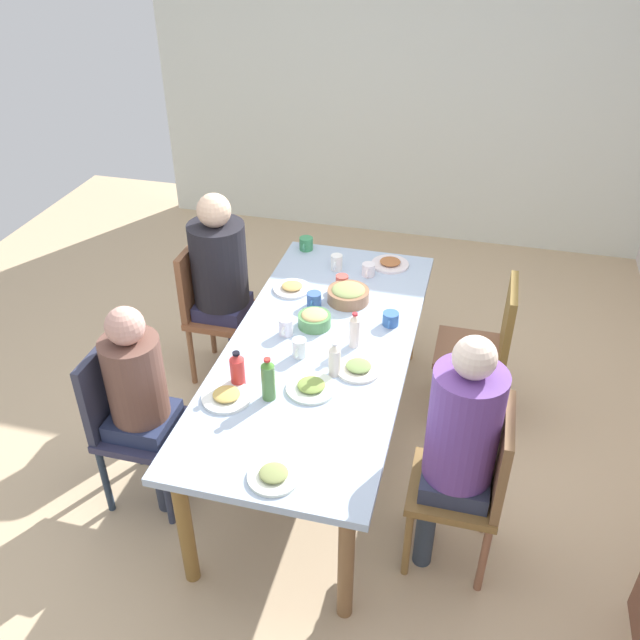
{
  "coord_description": "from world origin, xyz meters",
  "views": [
    {
      "loc": [
        2.72,
        0.7,
        2.76
      ],
      "look_at": [
        0.0,
        0.0,
        0.88
      ],
      "focal_mm": 37.66,
      "sensor_mm": 36.0,
      "label": 1
    }
  ],
  "objects_px": {
    "bowl_1": "(348,294)",
    "cup_1": "(337,263)",
    "chair_3": "(211,304)",
    "bowl_0": "(314,319)",
    "dining_table": "(320,355)",
    "plate_2": "(311,387)",
    "bottle_1": "(334,360)",
    "chair_2": "(474,480)",
    "person_0": "(140,392)",
    "person_3": "(221,272)",
    "plate_5": "(227,396)",
    "plate_4": "(358,368)",
    "cup_2": "(306,244)",
    "cup_7": "(314,300)",
    "cup_0": "(342,282)",
    "bottle_2": "(237,369)",
    "person_2": "(460,437)",
    "bottle_0": "(354,331)",
    "cup_3": "(368,270)",
    "cup_4": "(391,319)",
    "bottle_3": "(268,380)",
    "cup_5": "(286,327)",
    "chair_1": "(486,343)",
    "plate_0": "(390,263)",
    "plate_3": "(292,288)",
    "plate_1": "(274,475)"
  },
  "relations": [
    {
      "from": "bowl_1",
      "to": "cup_1",
      "type": "bearing_deg",
      "value": -156.33
    },
    {
      "from": "chair_3",
      "to": "bowl_0",
      "type": "height_order",
      "value": "chair_3"
    },
    {
      "from": "dining_table",
      "to": "bowl_0",
      "type": "relative_size",
      "value": 12.2
    },
    {
      "from": "plate_2",
      "to": "bottle_1",
      "type": "distance_m",
      "value": 0.18
    },
    {
      "from": "chair_2",
      "to": "bottle_1",
      "type": "relative_size",
      "value": 4.79
    },
    {
      "from": "person_0",
      "to": "person_3",
      "type": "bearing_deg",
      "value": -179.78
    },
    {
      "from": "chair_2",
      "to": "person_3",
      "type": "xyz_separation_m",
      "value": [
        -1.08,
        -1.6,
        0.25
      ]
    },
    {
      "from": "plate_5",
      "to": "bowl_0",
      "type": "bearing_deg",
      "value": 160.65
    },
    {
      "from": "plate_4",
      "to": "bottle_1",
      "type": "height_order",
      "value": "bottle_1"
    },
    {
      "from": "plate_5",
      "to": "cup_2",
      "type": "distance_m",
      "value": 1.52
    },
    {
      "from": "cup_7",
      "to": "bowl_0",
      "type": "bearing_deg",
      "value": 15.61
    },
    {
      "from": "chair_3",
      "to": "cup_7",
      "type": "xyz_separation_m",
      "value": [
        0.19,
        0.72,
        0.26
      ]
    },
    {
      "from": "cup_0",
      "to": "bottle_2",
      "type": "relative_size",
      "value": 0.6
    },
    {
      "from": "person_2",
      "to": "bottle_1",
      "type": "relative_size",
      "value": 6.74
    },
    {
      "from": "bowl_0",
      "to": "bottle_0",
      "type": "distance_m",
      "value": 0.28
    },
    {
      "from": "person_2",
      "to": "bottle_2",
      "type": "xyz_separation_m",
      "value": [
        -0.13,
        -1.05,
        0.06
      ]
    },
    {
      "from": "cup_3",
      "to": "cup_4",
      "type": "relative_size",
      "value": 0.93
    },
    {
      "from": "bottle_3",
      "to": "cup_1",
      "type": "bearing_deg",
      "value": 178.85
    },
    {
      "from": "plate_5",
      "to": "cup_5",
      "type": "bearing_deg",
      "value": 168.67
    },
    {
      "from": "chair_1",
      "to": "cup_7",
      "type": "bearing_deg",
      "value": -79.0
    },
    {
      "from": "plate_2",
      "to": "cup_7",
      "type": "xyz_separation_m",
      "value": [
        -0.71,
        -0.18,
        0.03
      ]
    },
    {
      "from": "bottle_1",
      "to": "bottle_3",
      "type": "height_order",
      "value": "bottle_3"
    },
    {
      "from": "chair_1",
      "to": "bottle_0",
      "type": "height_order",
      "value": "bottle_0"
    },
    {
      "from": "plate_5",
      "to": "cup_4",
      "type": "bearing_deg",
      "value": 141.47
    },
    {
      "from": "cup_0",
      "to": "bottle_3",
      "type": "bearing_deg",
      "value": -5.82
    },
    {
      "from": "chair_2",
      "to": "bottle_3",
      "type": "relative_size",
      "value": 3.99
    },
    {
      "from": "cup_3",
      "to": "plate_4",
      "type": "bearing_deg",
      "value": 8.09
    },
    {
      "from": "bottle_1",
      "to": "cup_5",
      "type": "bearing_deg",
      "value": -129.45
    },
    {
      "from": "person_3",
      "to": "cup_1",
      "type": "xyz_separation_m",
      "value": [
        -0.24,
        0.66,
        0.02
      ]
    },
    {
      "from": "plate_0",
      "to": "cup_5",
      "type": "distance_m",
      "value": 0.97
    },
    {
      "from": "plate_4",
      "to": "cup_1",
      "type": "bearing_deg",
      "value": -160.59
    },
    {
      "from": "bottle_0",
      "to": "person_2",
      "type": "bearing_deg",
      "value": 45.54
    },
    {
      "from": "bottle_0",
      "to": "chair_3",
      "type": "bearing_deg",
      "value": -116.49
    },
    {
      "from": "plate_2",
      "to": "plate_3",
      "type": "height_order",
      "value": "same"
    },
    {
      "from": "plate_5",
      "to": "cup_2",
      "type": "height_order",
      "value": "cup_2"
    },
    {
      "from": "plate_4",
      "to": "bottle_1",
      "type": "relative_size",
      "value": 1.2
    },
    {
      "from": "plate_5",
      "to": "cup_3",
      "type": "bearing_deg",
      "value": 162.14
    },
    {
      "from": "plate_1",
      "to": "plate_3",
      "type": "relative_size",
      "value": 0.98
    },
    {
      "from": "person_2",
      "to": "cup_1",
      "type": "distance_m",
      "value": 1.57
    },
    {
      "from": "chair_1",
      "to": "bowl_1",
      "type": "xyz_separation_m",
      "value": [
        0.09,
        -0.79,
        0.26
      ]
    },
    {
      "from": "person_2",
      "to": "cup_4",
      "type": "xyz_separation_m",
      "value": [
        -0.81,
        -0.43,
        0.01
      ]
    },
    {
      "from": "bottle_3",
      "to": "bottle_0",
      "type": "bearing_deg",
      "value": 149.52
    },
    {
      "from": "plate_2",
      "to": "bottle_1",
      "type": "xyz_separation_m",
      "value": [
        -0.14,
        0.08,
        0.07
      ]
    },
    {
      "from": "plate_2",
      "to": "bottle_2",
      "type": "distance_m",
      "value": 0.36
    },
    {
      "from": "chair_3",
      "to": "bottle_2",
      "type": "height_order",
      "value": "bottle_2"
    },
    {
      "from": "plate_0",
      "to": "bowl_0",
      "type": "distance_m",
      "value": 0.81
    },
    {
      "from": "dining_table",
      "to": "person_2",
      "type": "relative_size",
      "value": 1.7
    },
    {
      "from": "person_3",
      "to": "plate_0",
      "type": "xyz_separation_m",
      "value": [
        -0.38,
        0.97,
        -0.01
      ]
    },
    {
      "from": "chair_1",
      "to": "bowl_0",
      "type": "relative_size",
      "value": 5.09
    },
    {
      "from": "bottle_2",
      "to": "plate_2",
      "type": "bearing_deg",
      "value": 97.22
    }
  ]
}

